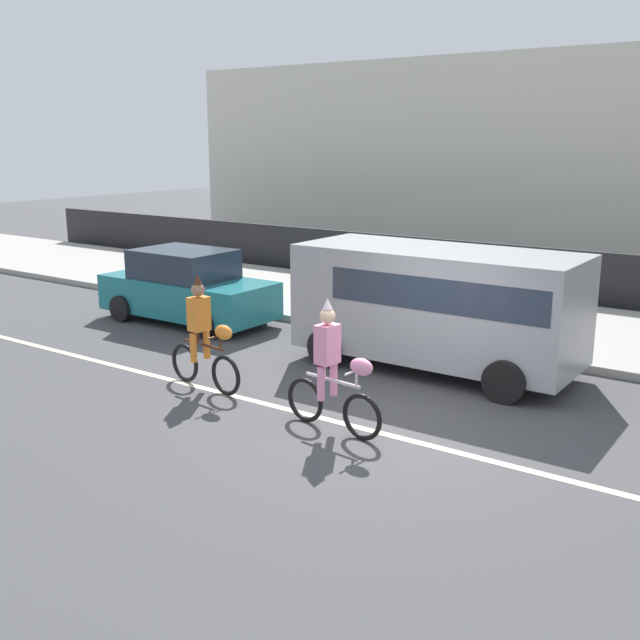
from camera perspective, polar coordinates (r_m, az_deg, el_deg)
name	(u,v)px	position (r m, az deg, el deg)	size (l,w,h in m)	color
ground_plane	(391,421)	(11.18, 5.42, -7.66)	(80.00, 80.00, 0.00)	#424244
road_centre_line	(373,431)	(10.78, 4.09, -8.44)	(36.00, 0.14, 0.01)	beige
sidewalk_curb	(540,327)	(16.88, 16.41, -0.54)	(60.00, 5.00, 0.15)	#9E9B93
fence_line	(582,279)	(19.48, 19.30, 2.97)	(40.00, 0.08, 1.40)	black
building_backdrop	(584,159)	(28.18, 19.47, 11.46)	(28.00, 8.00, 6.69)	beige
parade_cyclist_orange	(204,340)	(12.43, -8.81, -1.49)	(1.72, 0.51, 1.92)	black
parade_cyclist_pink	(334,374)	(10.50, 1.04, -4.16)	(1.72, 0.50, 1.92)	black
parked_van_grey	(441,300)	(13.37, 9.20, 1.50)	(5.00, 2.22, 2.18)	#99999E
parked_car_teal	(187,288)	(17.14, -10.10, 2.43)	(4.10, 1.92, 1.64)	#1E727A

